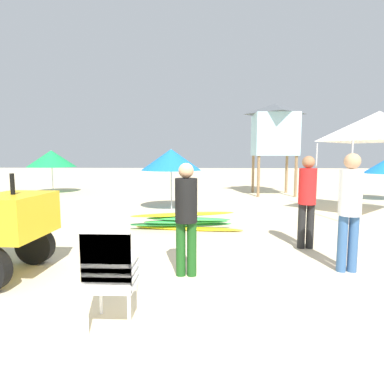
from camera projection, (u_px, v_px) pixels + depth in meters
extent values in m
plane|color=beige|center=(183.00, 294.00, 4.04)|extent=(80.00, 80.00, 0.00)
cube|color=gold|center=(14.00, 215.00, 4.53)|extent=(0.83, 1.12, 0.60)
cylinder|color=black|center=(12.00, 184.00, 4.47)|extent=(0.06, 0.06, 0.30)
cylinder|color=black|center=(35.00, 245.00, 5.14)|extent=(0.61, 0.20, 0.60)
cube|color=white|center=(113.00, 284.00, 3.26)|extent=(0.48, 0.48, 0.04)
cube|color=white|center=(106.00, 273.00, 3.02)|extent=(0.48, 0.04, 0.40)
cube|color=white|center=(113.00, 275.00, 3.25)|extent=(0.48, 0.48, 0.04)
cube|color=white|center=(106.00, 264.00, 3.01)|extent=(0.48, 0.04, 0.40)
cube|color=white|center=(113.00, 267.00, 3.24)|extent=(0.48, 0.48, 0.04)
cube|color=white|center=(106.00, 254.00, 3.00)|extent=(0.48, 0.04, 0.40)
cube|color=white|center=(113.00, 258.00, 3.23)|extent=(0.48, 0.48, 0.04)
cube|color=white|center=(105.00, 245.00, 2.99)|extent=(0.48, 0.04, 0.40)
cylinder|color=white|center=(138.00, 296.00, 3.49)|extent=(0.04, 0.04, 0.42)
cylinder|color=white|center=(101.00, 296.00, 3.51)|extent=(0.04, 0.04, 0.42)
cylinder|color=white|center=(129.00, 315.00, 3.07)|extent=(0.04, 0.04, 0.42)
cylinder|color=white|center=(87.00, 314.00, 3.09)|extent=(0.04, 0.04, 0.42)
ellipsoid|color=yellow|center=(188.00, 228.00, 7.48)|extent=(2.58, 0.53, 0.08)
ellipsoid|color=green|center=(179.00, 224.00, 7.57)|extent=(2.54, 0.49, 0.08)
ellipsoid|color=green|center=(186.00, 222.00, 7.47)|extent=(2.02, 0.49, 0.08)
ellipsoid|color=green|center=(188.00, 219.00, 7.38)|extent=(1.99, 0.34, 0.08)
ellipsoid|color=yellow|center=(184.00, 214.00, 7.53)|extent=(2.49, 0.89, 0.08)
cylinder|color=#194C19|center=(181.00, 249.00, 4.61)|extent=(0.14, 0.14, 0.80)
cylinder|color=#194C19|center=(192.00, 249.00, 4.61)|extent=(0.14, 0.14, 0.80)
cylinder|color=black|center=(186.00, 200.00, 4.53)|extent=(0.32, 0.32, 0.63)
sphere|color=tan|center=(186.00, 171.00, 4.48)|extent=(0.22, 0.22, 0.22)
cylinder|color=black|center=(302.00, 226.00, 5.99)|extent=(0.14, 0.14, 0.85)
cylinder|color=black|center=(310.00, 226.00, 5.98)|extent=(0.14, 0.14, 0.85)
cylinder|color=red|center=(308.00, 186.00, 5.90)|extent=(0.32, 0.32, 0.67)
sphere|color=#9E6B47|center=(309.00, 162.00, 5.85)|extent=(0.23, 0.23, 0.23)
cylinder|color=#33598C|center=(342.00, 244.00, 4.77)|extent=(0.14, 0.14, 0.87)
cylinder|color=#33598C|center=(353.00, 244.00, 4.76)|extent=(0.14, 0.14, 0.87)
cylinder|color=white|center=(351.00, 192.00, 4.68)|extent=(0.32, 0.32, 0.68)
sphere|color=tan|center=(352.00, 161.00, 4.63)|extent=(0.23, 0.23, 0.23)
cylinder|color=#B2B2B7|center=(350.00, 182.00, 8.00)|extent=(0.05, 0.05, 2.15)
cylinder|color=#B2B2B7|center=(316.00, 176.00, 10.54)|extent=(0.05, 0.05, 2.15)
pyramid|color=silver|center=(379.00, 126.00, 9.04)|extent=(2.55, 2.55, 0.85)
cylinder|color=olive|center=(258.00, 176.00, 13.41)|extent=(0.12, 0.12, 1.74)
cylinder|color=olive|center=(296.00, 176.00, 13.34)|extent=(0.12, 0.12, 1.74)
cylinder|color=olive|center=(253.00, 174.00, 14.96)|extent=(0.12, 0.12, 1.74)
cylinder|color=olive|center=(286.00, 174.00, 14.89)|extent=(0.12, 0.12, 1.74)
cube|color=#AEE0EE|center=(274.00, 135.00, 13.94)|extent=(1.80, 1.80, 1.80)
pyramid|color=#4C5156|center=(275.00, 109.00, 13.82)|extent=(1.98, 1.98, 0.45)
cylinder|color=beige|center=(52.00, 172.00, 14.84)|extent=(0.04, 0.04, 1.99)
cone|color=#19994C|center=(52.00, 159.00, 14.77)|extent=(2.20, 2.20, 0.77)
cylinder|color=beige|center=(171.00, 179.00, 10.30)|extent=(0.04, 0.04, 1.96)
cone|color=blue|center=(171.00, 160.00, 10.22)|extent=(1.95, 1.95, 0.68)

